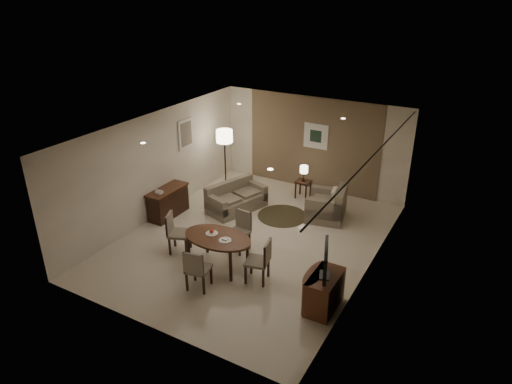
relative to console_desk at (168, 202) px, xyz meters
The scene contains 31 objects.
room_shell 2.70m from the console_desk, ahead, with size 5.50×7.00×2.70m.
taupe_accent 4.39m from the console_desk, 54.45° to the left, with size 3.96×0.03×2.70m, color brown.
curtain_wall 5.26m from the console_desk, ahead, with size 0.08×6.70×2.58m, color #BFB295, non-canonical shape.
curtain_rod 5.64m from the console_desk, ahead, with size 0.03×0.03×6.80m, color black.
art_back_frame 4.49m from the console_desk, 53.18° to the left, with size 0.72×0.03×0.72m, color silver.
art_back_canvas 4.48m from the console_desk, 53.06° to the left, with size 0.34×0.01×0.34m, color #1B3123.
art_left_frame 1.92m from the console_desk, 100.85° to the left, with size 0.03×0.60×0.80m, color silver.
art_left_canvas 1.91m from the console_desk, 100.16° to the left, with size 0.01×0.46×0.64m, color gray.
downlight_nl 3.12m from the console_desk, 58.80° to the right, with size 0.10×0.10×0.01m, color white.
downlight_nr 4.87m from the console_desk, 24.83° to the right, with size 0.10×0.10×0.01m, color white.
downlight_fl 3.12m from the console_desk, 58.80° to the left, with size 0.10×0.10×0.01m, color white.
downlight_fr 4.87m from the console_desk, 24.83° to the left, with size 0.10×0.10×0.01m, color white.
console_desk is the anchor object (origin of this frame).
telephone 0.52m from the console_desk, 90.00° to the right, with size 0.20×0.14×0.09m, color white, non-canonical shape.
tv_cabinet 5.11m from the console_desk, 17.05° to the right, with size 0.48×0.90×0.70m, color brown, non-canonical shape.
flat_tv 5.14m from the console_desk, 17.12° to the right, with size 0.06×0.88×0.60m, color black, non-canonical shape.
dining_table 2.75m from the console_desk, 28.44° to the right, with size 1.52×0.95×0.71m, color #4F2919, non-canonical shape.
chair_near 3.30m from the console_desk, 40.33° to the right, with size 0.44×0.44×0.90m, color gray, non-canonical shape.
chair_far 2.52m from the console_desk, 12.73° to the right, with size 0.44×0.44×0.91m, color gray, non-canonical shape.
chair_left 1.84m from the console_desk, 42.62° to the right, with size 0.45×0.45×0.93m, color gray, non-canonical shape.
chair_right 3.66m from the console_desk, 21.87° to the right, with size 0.45×0.45×0.92m, color gray, non-canonical shape.
plate_a 2.60m from the console_desk, 29.37° to the right, with size 0.26×0.26×0.02m, color white.
plate_b 2.99m from the console_desk, 27.27° to the right, with size 0.26×0.26×0.02m, color white.
fruit_apple 2.60m from the console_desk, 29.37° to the right, with size 0.09×0.09×0.09m, color #B62F14.
napkin 3.00m from the console_desk, 27.27° to the right, with size 0.12×0.08×0.03m, color white.
round_rug 2.97m from the console_desk, 28.67° to the left, with size 1.28×1.28×0.01m, color #454026.
sofa 1.79m from the console_desk, 40.19° to the left, with size 0.78×1.56×0.74m, color gray, non-canonical shape.
armchair 4.06m from the console_desk, 27.36° to the left, with size 0.98×0.92×0.87m, color gray, non-canonical shape.
side_table 3.75m from the console_desk, 46.36° to the left, with size 0.39×0.39×0.50m, color black, non-canonical shape.
table_lamp 3.77m from the console_desk, 46.36° to the left, with size 0.22×0.22×0.50m, color #FFEAC1, non-canonical shape.
floor_lamp 2.20m from the console_desk, 78.98° to the left, with size 0.46×0.46×1.81m, color #FFE5B7, non-canonical shape.
Camera 1 is at (4.67, -8.09, 5.52)m, focal length 32.00 mm.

